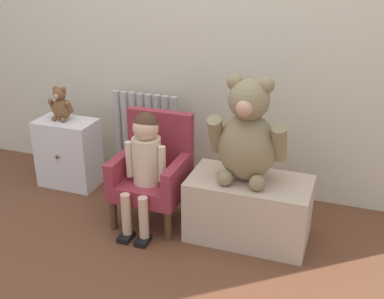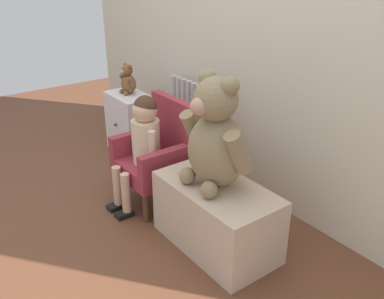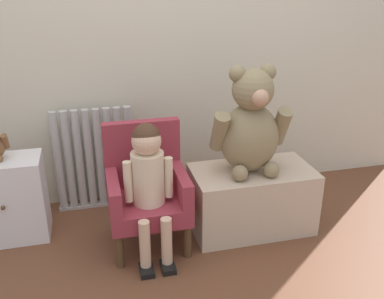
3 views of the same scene
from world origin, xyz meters
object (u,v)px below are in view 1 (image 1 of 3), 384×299
Objects in this scene: child_armchair at (154,170)px; small_teddy_bear at (61,105)px; child_figure at (145,156)px; low_bench at (249,209)px; small_dresser at (69,153)px; radiator at (146,139)px; large_teddy_bear at (248,136)px.

small_teddy_bear reaches higher than child_armchair.
low_bench is at bearing 8.34° from child_figure.
child_figure reaches higher than small_teddy_bear.
child_figure is at bearing -23.34° from small_teddy_bear.
child_armchair is 0.18m from child_figure.
small_dresser is at bearing 170.26° from low_bench.
low_bench is (0.86, -0.47, -0.14)m from radiator.
low_bench is at bearing -10.38° from large_teddy_bear.
large_teddy_bear is at bearing 169.62° from low_bench.
large_teddy_bear reaches higher than child_armchair.
child_armchair is 0.93× the size of child_figure.
child_figure is 0.86m from small_teddy_bear.
small_teddy_bear is at bearing -156.72° from radiator.
radiator is 0.52m from child_armchair.
child_armchair reaches higher than radiator.
child_armchair is at bearing 90.00° from child_figure.
low_bench is (0.61, 0.09, -0.28)m from child_figure.
small_teddy_bear is (-0.03, 0.01, 0.34)m from small_dresser.
low_bench is (0.61, -0.02, -0.14)m from child_armchair.
large_teddy_bear is (1.33, -0.23, 0.40)m from small_dresser.
radiator is 2.79× the size of small_teddy_bear.
small_dresser is 0.78m from child_armchair.
child_armchair is 0.85m from small_teddy_bear.
small_teddy_bear is at bearing 163.83° from child_armchair.
child_figure is at bearing -23.22° from small_dresser.
large_teddy_bear reaches higher than small_teddy_bear.
small_dresser is at bearing -26.40° from small_teddy_bear.
small_dresser is at bearing 156.78° from child_figure.
child_armchair is (0.75, -0.21, 0.08)m from small_dresser.
radiator is 0.55m from small_dresser.
child_armchair is at bearing 177.98° from low_bench.
child_armchair is (0.26, -0.45, -0.00)m from radiator.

